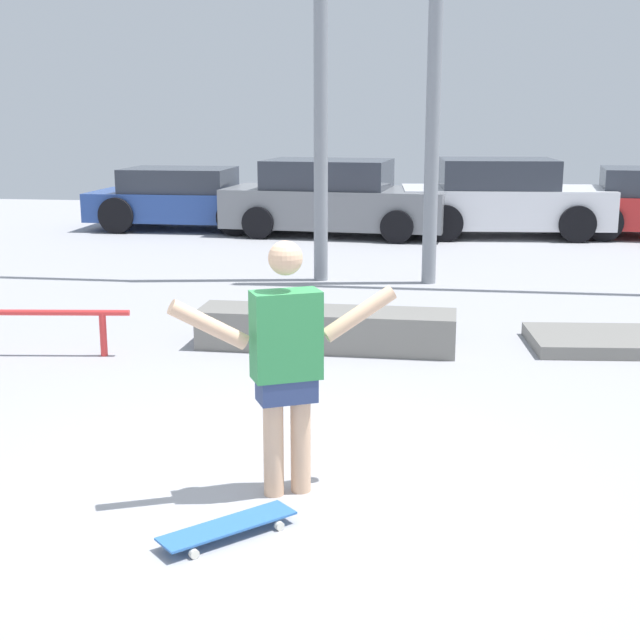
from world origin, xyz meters
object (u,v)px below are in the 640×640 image
grind_box (326,329)px  manual_pad (638,341)px  skateboard (228,526)px  parked_car_blue (185,199)px  parked_car_grey (334,199)px  skateboarder (286,358)px  parked_car_white (502,199)px

grind_box → manual_pad: (3.21, 0.48, -0.13)m
skateboard → parked_car_blue: 13.95m
skateboard → parked_car_grey: size_ratio=0.17×
skateboarder → parked_car_blue: 13.39m
skateboard → parked_car_grey: parked_car_grey is taller
grind_box → parked_car_blue: bearing=114.9°
parked_car_blue → parked_car_white: parked_car_white is taller
grind_box → parked_car_white: parked_car_white is taller
parked_car_white → skateboard: bearing=-104.6°
manual_pad → parked_car_grey: bearing=117.6°
skateboard → grind_box: size_ratio=0.28×
skateboarder → parked_car_blue: (-4.44, 12.63, -0.28)m
skateboarder → parked_car_grey: (-1.28, 12.19, -0.20)m
skateboarder → parked_car_white: size_ratio=0.40×
skateboarder → grind_box: bearing=67.7°
skateboarder → skateboard: (-0.23, -0.65, -0.84)m
skateboarder → grind_box: skateboarder is taller
manual_pad → parked_car_white: parked_car_white is taller
parked_car_grey → manual_pad: bearing=-57.7°
skateboarder → manual_pad: skateboarder is taller
parked_car_blue → parked_car_grey: bearing=-8.1°
skateboard → parked_car_white: bearing=35.4°
skateboarder → grind_box: (-0.25, 3.59, -0.70)m
parked_car_blue → parked_car_grey: 3.20m
grind_box → parked_car_blue: (-4.20, 9.04, 0.42)m
manual_pad → skateboarder: bearing=-126.0°
parked_car_blue → parked_car_white: 6.43m
skateboarder → manual_pad: (2.96, 4.07, -0.83)m
skateboarder → parked_car_blue: skateboarder is taller
parked_car_blue → parked_car_white: bearing=-1.1°
grind_box → parked_car_grey: parked_car_grey is taller
grind_box → manual_pad: bearing=8.6°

